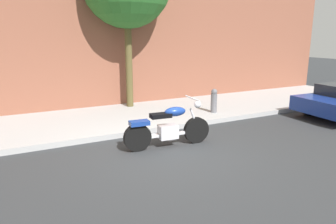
# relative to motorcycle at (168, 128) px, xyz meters

# --- Properties ---
(ground_plane) EXTENTS (60.00, 60.00, 0.00)m
(ground_plane) POSITION_rel_motorcycle_xyz_m (-0.20, -0.37, -0.46)
(ground_plane) COLOR #303335
(sidewalk) EXTENTS (20.49, 3.31, 0.14)m
(sidewalk) POSITION_rel_motorcycle_xyz_m (-0.20, 2.76, -0.39)
(sidewalk) COLOR #ABABAB
(sidewalk) RESTS_ON ground
(motorcycle) EXTENTS (2.12, 0.70, 1.13)m
(motorcycle) POSITION_rel_motorcycle_xyz_m (0.00, 0.00, 0.00)
(motorcycle) COLOR black
(motorcycle) RESTS_ON ground
(fire_hydrant) EXTENTS (0.20, 0.20, 0.91)m
(fire_hydrant) POSITION_rel_motorcycle_xyz_m (2.60, 1.83, -0.00)
(fire_hydrant) COLOR slate
(fire_hydrant) RESTS_ON ground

